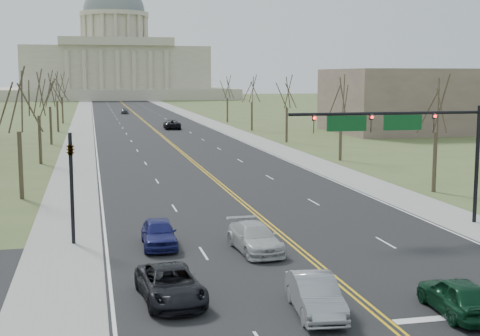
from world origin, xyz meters
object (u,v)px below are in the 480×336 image
signal_left (71,176)px  car_nb_inner_lead (458,296)px  car_sb_inner_lead (315,295)px  car_far_nb (172,124)px  car_far_sb (125,111)px  signal_mast (402,131)px  car_sb_outer_second (159,233)px  car_sb_outer_lead (170,284)px  car_sb_inner_second (255,238)px

signal_left → car_nb_inner_lead: (14.42, -14.26, -2.98)m
car_nb_inner_lead → car_sb_inner_lead: 5.38m
car_sb_inner_lead → car_far_nb: size_ratio=0.79×
car_nb_inner_lead → car_far_sb: bearing=-84.6°
car_far_sb → signal_mast: bearing=-81.3°
signal_left → car_far_sb: (9.09, 123.85, -3.00)m
signal_left → car_far_sb: bearing=85.8°
signal_mast → car_sb_outer_second: bearing=-173.6°
signal_left → car_nb_inner_lead: signal_left is taller
car_sb_outer_lead → car_far_sb: car_far_sb is taller
signal_left → car_nb_inner_lead: 20.50m
car_sb_outer_second → car_far_sb: bearing=89.3°
signal_left → car_far_nb: 77.86m
signal_left → car_sb_outer_second: signal_left is taller
car_far_nb → signal_mast: bearing=94.9°
car_sb_inner_lead → car_far_sb: car_sb_inner_lead is taller
car_nb_inner_lead → car_sb_inner_lead: car_sb_inner_lead is taller
signal_mast → car_far_nb: (-4.41, 76.44, -4.96)m
car_nb_inner_lead → car_sb_inner_second: 11.82m
signal_mast → car_sb_inner_second: bearing=-159.4°
signal_mast → car_nb_inner_lead: (-4.53, -14.26, -5.02)m
car_sb_outer_lead → car_far_sb: (5.08, 134.20, 0.02)m
car_nb_inner_lead → car_sb_outer_second: bearing=-48.4°
car_nb_inner_lead → car_far_nb: car_far_nb is taller
signal_mast → car_far_nb: 76.73m
signal_left → car_far_nb: signal_left is taller
car_sb_outer_lead → car_far_nb: car_far_nb is taller
signal_left → car_far_sb: signal_left is taller
car_nb_inner_lead → signal_mast: bearing=-104.4°
car_sb_inner_second → car_far_nb: size_ratio=0.87×
signal_mast → car_nb_inner_lead: bearing=-107.6°
car_sb_outer_lead → car_sb_outer_second: 8.72m
signal_mast → car_sb_inner_lead: signal_mast is taller
car_sb_outer_second → car_far_nb: (10.11, 78.08, 0.04)m
signal_mast → car_nb_inner_lead: signal_mast is taller
car_nb_inner_lead → car_sb_outer_second: car_sb_outer_second is taller
car_sb_outer_second → car_nb_inner_lead: bearing=-50.2°
signal_mast → car_far_sb: 124.35m
car_nb_inner_lead → car_far_sb: size_ratio=1.04×
car_sb_outer_second → car_far_sb: 125.58m
car_sb_inner_second → car_far_sb: bearing=85.9°
signal_mast → car_sb_outer_second: size_ratio=2.78×
signal_mast → signal_left: bearing=180.0°
car_nb_inner_lead → car_sb_outer_second: (-9.99, 12.62, 0.02)m
car_sb_inner_second → car_far_sb: car_sb_inner_second is taller
car_sb_inner_lead → car_far_nb: car_far_nb is taller
car_far_nb → car_far_sb: size_ratio=1.38×
car_sb_outer_lead → car_sb_inner_lead: bearing=-32.3°
car_sb_inner_second → car_sb_outer_second: (-4.72, 2.05, 0.03)m
car_sb_inner_lead → car_sb_inner_second: bearing=95.9°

